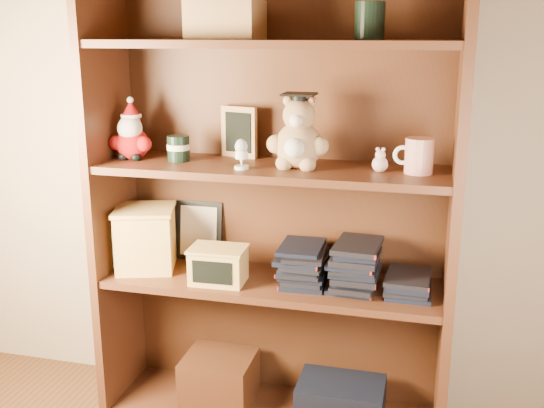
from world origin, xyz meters
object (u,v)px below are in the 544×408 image
at_px(grad_teddy_bear, 298,139).
at_px(treats_box, 146,238).
at_px(teacher_mug, 418,156).
at_px(bookcase, 275,212).

xyz_separation_m(grad_teddy_bear, treats_box, (-0.55, 0.01, -0.38)).
bearing_deg(grad_teddy_bear, treats_box, 179.33).
relative_size(teacher_mug, treats_box, 0.48).
relative_size(bookcase, grad_teddy_bear, 6.53).
bearing_deg(teacher_mug, grad_teddy_bear, -178.87).
height_order(bookcase, treats_box, bookcase).
relative_size(bookcase, teacher_mug, 12.91).
xyz_separation_m(grad_teddy_bear, teacher_mug, (0.38, 0.01, -0.04)).
distance_m(teacher_mug, treats_box, 0.99).
xyz_separation_m(bookcase, grad_teddy_bear, (0.09, -0.06, 0.26)).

